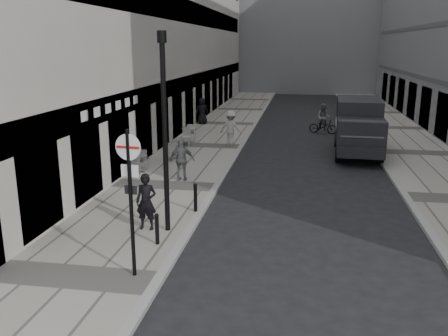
# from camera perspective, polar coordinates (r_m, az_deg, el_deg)

# --- Properties ---
(sidewalk) EXTENTS (4.00, 60.00, 0.12)m
(sidewalk) POSITION_cam_1_polar(r_m,az_deg,el_deg) (25.81, -2.38, 2.63)
(sidewalk) COLOR gray
(sidewalk) RESTS_ON ground
(far_sidewalk) EXTENTS (4.00, 60.00, 0.12)m
(far_sidewalk) POSITION_cam_1_polar(r_m,az_deg,el_deg) (25.97, 22.15, 1.63)
(far_sidewalk) COLOR gray
(far_sidewalk) RESTS_ON ground
(walking_man) EXTENTS (0.61, 0.40, 1.68)m
(walking_man) POSITION_cam_1_polar(r_m,az_deg,el_deg) (14.01, -9.34, -4.04)
(walking_man) COLOR black
(walking_man) RESTS_ON sidewalk
(sign_post) EXTENTS (0.60, 0.13, 3.49)m
(sign_post) POSITION_cam_1_polar(r_m,az_deg,el_deg) (10.85, -11.24, -1.93)
(sign_post) COLOR black
(sign_post) RESTS_ON sidewalk
(lamppost) EXTENTS (0.25, 0.25, 5.64)m
(lamppost) POSITION_cam_1_polar(r_m,az_deg,el_deg) (13.30, -7.16, 5.25)
(lamppost) COLOR black
(lamppost) RESTS_ON sidewalk
(bollard_near) EXTENTS (0.11, 0.11, 0.82)m
(bollard_near) POSITION_cam_1_polar(r_m,az_deg,el_deg) (13.08, -8.06, -7.38)
(bollard_near) COLOR black
(bollard_near) RESTS_ON sidewalk
(bollard_far) EXTENTS (0.12, 0.12, 0.88)m
(bollard_far) POSITION_cam_1_polar(r_m,az_deg,el_deg) (15.45, -3.46, -3.66)
(bollard_far) COLOR black
(bollard_far) RESTS_ON sidewalk
(panel_van) EXTENTS (2.45, 5.91, 2.73)m
(panel_van) POSITION_cam_1_polar(r_m,az_deg,el_deg) (24.92, 15.88, 5.11)
(panel_van) COLOR black
(panel_van) RESTS_ON ground
(cyclist) EXTENTS (1.84, 1.06, 1.87)m
(cyclist) POSITION_cam_1_polar(r_m,az_deg,el_deg) (30.46, 11.85, 5.45)
(cyclist) COLOR black
(cyclist) RESTS_ON ground
(pedestrian_a) EXTENTS (1.04, 0.51, 1.71)m
(pedestrian_a) POSITION_cam_1_polar(r_m,az_deg,el_deg) (18.89, -5.10, 0.99)
(pedestrian_a) COLOR slate
(pedestrian_a) RESTS_ON sidewalk
(pedestrian_b) EXTENTS (1.30, 0.88, 1.87)m
(pedestrian_b) POSITION_cam_1_polar(r_m,az_deg,el_deg) (25.72, 0.82, 4.86)
(pedestrian_b) COLOR #A79F9A
(pedestrian_b) RESTS_ON sidewalk
(pedestrian_c) EXTENTS (1.05, 0.93, 1.80)m
(pedestrian_c) POSITION_cam_1_polar(r_m,az_deg,el_deg) (32.84, -2.63, 6.89)
(pedestrian_c) COLOR black
(pedestrian_c) RESTS_ON sidewalk
(cafe_table_near) EXTENTS (0.66, 1.49, 0.85)m
(cafe_table_near) POSITION_cam_1_polar(r_m,az_deg,el_deg) (22.72, -6.07, 2.18)
(cafe_table_near) COLOR #ADADAF
(cafe_table_near) RESTS_ON sidewalk
(cafe_table_mid) EXTENTS (0.70, 1.58, 0.90)m
(cafe_table_mid) POSITION_cam_1_polar(r_m,az_deg,el_deg) (20.45, -10.13, 0.72)
(cafe_table_mid) COLOR #AAAAAC
(cafe_table_mid) RESTS_ON sidewalk
(cafe_table_far) EXTENTS (0.77, 1.74, 0.99)m
(cafe_table_far) POSITION_cam_1_polar(r_m,az_deg,el_deg) (26.15, -4.26, 4.02)
(cafe_table_far) COLOR silver
(cafe_table_far) RESTS_ON sidewalk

